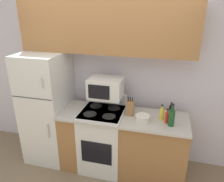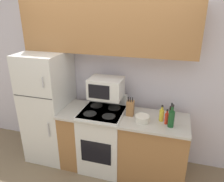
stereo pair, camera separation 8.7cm
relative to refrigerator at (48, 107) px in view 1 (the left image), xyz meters
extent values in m
plane|color=#7F6B51|center=(0.89, -0.36, -0.85)|extent=(12.00, 12.00, 0.00)
cube|color=silver|center=(0.89, 0.39, 0.42)|extent=(8.00, 0.05, 2.55)
cube|color=#9E6B3D|center=(1.20, -0.05, -0.41)|extent=(1.77, 0.60, 0.88)
cube|color=#BCB7AD|center=(1.20, -0.07, 0.04)|extent=(1.77, 0.64, 0.03)
cube|color=silver|center=(0.00, 0.00, 0.00)|extent=(0.62, 0.71, 1.70)
cube|color=#383838|center=(0.00, -0.35, 0.31)|extent=(0.60, 0.01, 0.01)
cylinder|color=#B7B7BC|center=(0.20, -0.37, 0.54)|extent=(0.02, 0.02, 0.14)
cylinder|color=#B7B7BC|center=(0.20, -0.37, -0.17)|extent=(0.02, 0.02, 0.22)
cube|color=#9E6B3D|center=(0.89, 0.20, 1.19)|extent=(2.39, 0.33, 0.68)
cube|color=silver|center=(0.90, -0.07, -0.38)|extent=(0.60, 0.60, 0.94)
cube|color=black|center=(0.90, -0.37, -0.40)|extent=(0.43, 0.01, 0.34)
cube|color=#2D2D2D|center=(0.90, -0.07, 0.08)|extent=(0.57, 0.58, 0.01)
cube|color=silver|center=(0.90, 0.22, 0.16)|extent=(0.57, 0.06, 0.16)
cylinder|color=black|center=(0.77, -0.20, 0.09)|extent=(0.18, 0.18, 0.01)
cylinder|color=black|center=(1.04, -0.20, 0.09)|extent=(0.18, 0.18, 0.01)
cylinder|color=black|center=(0.77, 0.06, 0.09)|extent=(0.18, 0.18, 0.01)
cylinder|color=black|center=(1.04, 0.06, 0.09)|extent=(0.18, 0.18, 0.01)
cube|color=silver|center=(0.92, 0.05, 0.39)|extent=(0.46, 0.34, 0.28)
cube|color=black|center=(0.87, -0.12, 0.39)|extent=(0.30, 0.01, 0.20)
cube|color=#9E6B3D|center=(1.29, -0.03, 0.16)|extent=(0.10, 0.09, 0.21)
cylinder|color=black|center=(1.26, -0.04, 0.30)|extent=(0.01, 0.01, 0.06)
cylinder|color=black|center=(1.29, -0.04, 0.30)|extent=(0.01, 0.01, 0.06)
cylinder|color=black|center=(1.32, -0.04, 0.30)|extent=(0.01, 0.01, 0.06)
cylinder|color=silver|center=(1.48, -0.16, 0.10)|extent=(0.18, 0.18, 0.08)
torus|color=silver|center=(1.48, -0.16, 0.14)|extent=(0.19, 0.19, 0.01)
cylinder|color=black|center=(1.83, 0.13, 0.12)|extent=(0.05, 0.05, 0.13)
cylinder|color=black|center=(1.83, 0.13, 0.20)|extent=(0.02, 0.02, 0.04)
cylinder|color=black|center=(1.83, 0.13, 0.23)|extent=(0.03, 0.03, 0.01)
cylinder|color=#194C23|center=(1.84, -0.18, 0.16)|extent=(0.08, 0.08, 0.21)
cylinder|color=#194C23|center=(1.84, -0.18, 0.30)|extent=(0.03, 0.03, 0.07)
cylinder|color=black|center=(1.84, -0.18, 0.35)|extent=(0.04, 0.04, 0.02)
cylinder|color=gold|center=(1.71, -0.07, 0.14)|extent=(0.06, 0.06, 0.15)
cylinder|color=gold|center=(1.71, -0.07, 0.24)|extent=(0.03, 0.03, 0.05)
cylinder|color=black|center=(1.71, -0.07, 0.27)|extent=(0.03, 0.03, 0.02)
cylinder|color=red|center=(1.78, -0.13, 0.13)|extent=(0.05, 0.05, 0.14)
cylinder|color=red|center=(1.78, -0.13, 0.22)|extent=(0.02, 0.02, 0.04)
cylinder|color=black|center=(1.78, -0.13, 0.25)|extent=(0.02, 0.03, 0.02)
camera|label=1|loc=(1.72, -2.68, 1.48)|focal=35.00mm
camera|label=2|loc=(1.80, -2.66, 1.48)|focal=35.00mm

